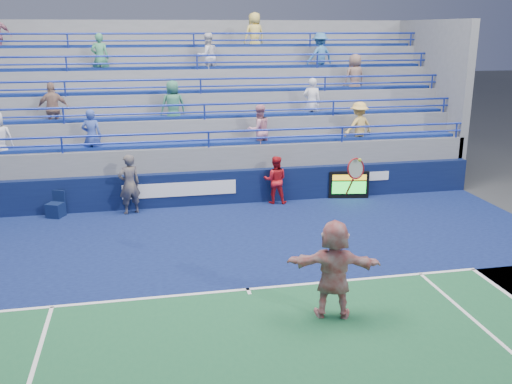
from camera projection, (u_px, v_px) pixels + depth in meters
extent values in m
plane|color=#333538|center=(248.00, 290.00, 12.50)|extent=(120.00, 120.00, 0.00)
cube|color=#0D1844|center=(232.00, 253.00, 14.57)|extent=(18.00, 8.40, 0.02)
cube|color=white|center=(248.00, 289.00, 12.50)|extent=(11.00, 0.10, 0.01)
cube|color=white|center=(249.00, 291.00, 12.40)|extent=(0.08, 0.30, 0.01)
cube|color=#0A133B|center=(211.00, 188.00, 18.47)|extent=(18.00, 0.30, 1.10)
cube|color=white|center=(180.00, 189.00, 18.12)|extent=(3.60, 0.02, 0.45)
cube|color=white|center=(364.00, 177.00, 19.28)|extent=(1.80, 0.02, 0.30)
cube|color=slate|center=(201.00, 167.00, 21.25)|extent=(18.00, 5.60, 1.10)
cube|color=slate|center=(200.00, 157.00, 21.15)|extent=(18.00, 5.60, 1.85)
cube|color=navy|center=(207.00, 143.00, 18.66)|extent=(17.40, 0.45, 0.10)
cylinder|color=#1E33A4|center=(208.00, 132.00, 18.16)|extent=(18.00, 0.07, 0.07)
cube|color=slate|center=(199.00, 145.00, 21.51)|extent=(18.00, 4.60, 2.60)
cube|color=navy|center=(203.00, 116.00, 19.40)|extent=(17.40, 0.45, 0.10)
cylinder|color=#1E33A4|center=(204.00, 104.00, 18.90)|extent=(18.00, 0.07, 0.07)
cube|color=slate|center=(197.00, 133.00, 21.88)|extent=(18.00, 3.60, 3.35)
cube|color=navy|center=(200.00, 91.00, 20.13)|extent=(17.40, 0.45, 0.10)
cylinder|color=#1E33A4|center=(200.00, 79.00, 19.63)|extent=(18.00, 0.07, 0.07)
cube|color=slate|center=(196.00, 121.00, 22.25)|extent=(18.00, 2.60, 4.10)
cube|color=navy|center=(196.00, 68.00, 20.87)|extent=(17.40, 0.45, 0.10)
cylinder|color=#1E33A4|center=(197.00, 55.00, 20.37)|extent=(18.00, 0.07, 0.07)
cube|color=slate|center=(194.00, 110.00, 22.62)|extent=(18.00, 1.60, 4.85)
cube|color=navy|center=(193.00, 46.00, 21.60)|extent=(17.40, 0.45, 0.10)
cylinder|color=#1E33A4|center=(194.00, 33.00, 21.10)|extent=(18.00, 0.07, 0.07)
imported|color=#36785C|center=(173.00, 106.00, 19.10)|extent=(0.90, 0.66, 1.70)
imported|color=white|center=(312.00, 102.00, 20.03)|extent=(0.70, 0.55, 1.70)
imported|color=teal|center=(320.00, 56.00, 21.67)|extent=(1.24, 0.93, 1.70)
imported|color=#FFDD63|center=(254.00, 35.00, 21.96)|extent=(0.95, 0.76, 1.70)
imported|color=#997566|center=(53.00, 109.00, 18.37)|extent=(1.01, 0.45, 1.70)
imported|color=pink|center=(259.00, 130.00, 18.89)|extent=(0.97, 0.84, 1.70)
imported|color=#F5C45F|center=(359.00, 127.00, 19.56)|extent=(1.23, 0.92, 1.70)
imported|color=#419064|center=(100.00, 58.00, 20.12)|extent=(0.65, 0.46, 1.70)
imported|color=#354DA1|center=(92.00, 136.00, 17.86)|extent=(0.68, 0.51, 1.70)
imported|color=#856659|center=(355.00, 77.00, 21.14)|extent=(0.94, 0.73, 1.70)
imported|color=white|center=(208.00, 57.00, 20.85)|extent=(0.97, 0.85, 1.70)
cube|color=black|center=(349.00, 185.00, 19.15)|extent=(1.35, 0.37, 0.93)
cube|color=gold|center=(350.00, 178.00, 19.00)|extent=(1.14, 0.02, 0.19)
cube|color=#19E533|center=(349.00, 188.00, 19.10)|extent=(1.14, 0.02, 0.42)
cube|color=#0D193E|center=(56.00, 210.00, 17.28)|extent=(0.59, 0.59, 0.45)
cube|color=#0D193E|center=(55.00, 196.00, 17.36)|extent=(0.43, 0.23, 0.35)
imported|color=silver|center=(334.00, 269.00, 11.13)|extent=(1.95, 1.06, 2.00)
torus|color=#A1131B|center=(356.00, 169.00, 10.64)|extent=(0.42, 0.23, 0.41)
cylinder|color=#A1131B|center=(350.00, 186.00, 10.71)|extent=(0.09, 0.23, 0.36)
sphere|color=yellow|center=(360.00, 160.00, 10.56)|extent=(0.07, 0.07, 0.07)
imported|color=#151939|center=(129.00, 184.00, 17.41)|extent=(0.80, 0.67, 1.88)
imported|color=red|center=(275.00, 180.00, 18.52)|extent=(0.89, 0.76, 1.58)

